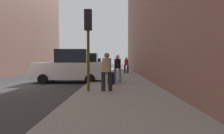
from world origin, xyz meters
TOP-DOWN VIEW (x-y plane):
  - ground_plane at (0.00, 0.00)m, footprint 120.00×120.00m
  - sidewalk at (6.00, 0.00)m, footprint 4.00×40.00m
  - parked_white_van at (2.65, 1.49)m, footprint 4.63×2.12m
  - parked_bronze_suv at (2.65, 7.95)m, footprint 4.60×2.06m
  - parked_silver_sedan at (2.65, 13.98)m, footprint 4.24×2.14m
  - fire_hydrant at (4.45, 4.79)m, footprint 0.42×0.22m
  - traffic_light at (4.50, -2.67)m, footprint 0.32×0.32m
  - pedestrian_in_jeans at (5.86, 0.44)m, footprint 0.51×0.42m
  - pedestrian_in_red_jacket at (6.91, 7.98)m, footprint 0.51×0.43m
  - pedestrian_in_tan_coat at (5.32, -2.63)m, footprint 0.52×0.44m
  - rolling_suitcase at (5.47, -0.30)m, footprint 0.38×0.57m

SIDE VIEW (x-z plane):
  - ground_plane at x=0.00m, z-range 0.00..0.00m
  - sidewalk at x=6.00m, z-range 0.00..0.15m
  - rolling_suitcase at x=5.47m, z-range -0.03..1.01m
  - fire_hydrant at x=4.45m, z-range 0.15..0.85m
  - parked_silver_sedan at x=2.65m, z-range -0.05..1.74m
  - parked_white_van at x=2.65m, z-range -0.09..2.16m
  - parked_bronze_suv at x=2.65m, z-range -0.09..2.16m
  - pedestrian_in_jeans at x=5.86m, z-range 0.25..1.96m
  - pedestrian_in_red_jacket at x=6.91m, z-range 0.25..1.96m
  - pedestrian_in_tan_coat at x=5.32m, z-range 0.25..1.96m
  - traffic_light at x=4.50m, z-range 0.96..4.56m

